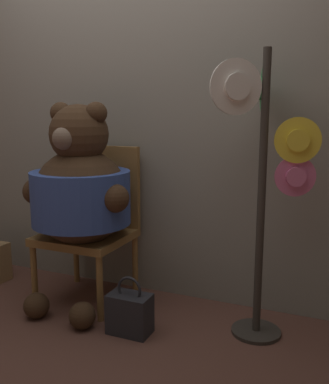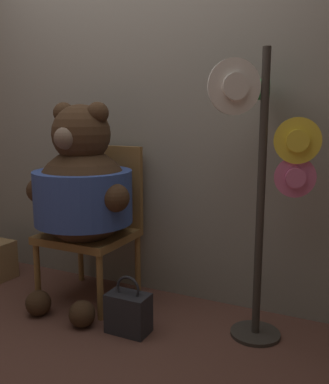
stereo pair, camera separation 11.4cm
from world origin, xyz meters
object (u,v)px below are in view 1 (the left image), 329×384
(chair, at_px, (93,219))
(hat_display_rack, at_px, (265,174))
(teddy_bear, at_px, (80,191))
(handbag_on_ground, at_px, (130,313))

(chair, xyz_separation_m, hat_display_rack, (1.15, -0.09, 0.38))
(chair, bearing_deg, teddy_bear, -80.35)
(teddy_bear, relative_size, handbag_on_ground, 3.86)
(teddy_bear, bearing_deg, hat_display_rack, 4.91)
(chair, bearing_deg, handbag_on_ground, -38.81)
(chair, height_order, hat_display_rack, hat_display_rack)
(teddy_bear, distance_m, hat_display_rack, 1.14)
(handbag_on_ground, bearing_deg, hat_display_rack, 23.75)
(chair, relative_size, teddy_bear, 0.78)
(hat_display_rack, relative_size, handbag_on_ground, 4.64)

